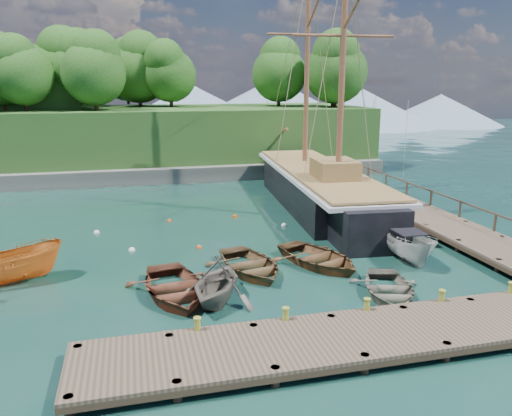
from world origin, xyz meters
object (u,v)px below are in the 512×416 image
Objects in this scene: rowboat_4 at (318,265)px; cabin_boat_white at (406,259)px; rowboat_0 at (174,296)px; rowboat_3 at (388,296)px; rowboat_1 at (217,302)px; motorboat_orange at (8,283)px; schooner at (319,191)px; rowboat_2 at (250,272)px.

cabin_boat_white is at bearing -25.66° from rowboat_4.
rowboat_4 is (6.95, 1.86, 0.00)m from rowboat_0.
rowboat_0 reaches higher than rowboat_3.
rowboat_4 is at bearing 55.16° from rowboat_1.
rowboat_0 is 7.19m from rowboat_4.
rowboat_1 reaches higher than motorboat_orange.
rowboat_4 is (-1.50, 3.98, 0.00)m from rowboat_3.
rowboat_1 is at bearing -120.41° from schooner.
rowboat_2 is at bearing 159.05° from rowboat_3.
rowboat_0 is at bearing -165.06° from rowboat_2.
rowboat_0 is at bearing 175.56° from rowboat_1.
rowboat_2 is at bearing -120.10° from schooner.
rowboat_2 is (2.03, 2.78, 0.00)m from rowboat_1.
rowboat_0 is at bearing -167.70° from cabin_boat_white.
rowboat_0 is 1.03× the size of rowboat_4.
cabin_boat_white is 0.17× the size of schooner.
rowboat_1 reaches higher than rowboat_3.
cabin_boat_white is at bearing 1.00° from rowboat_0.
rowboat_2 is 0.17× the size of schooner.
rowboat_3 is 0.15× the size of schooner.
rowboat_4 is (3.34, 0.06, 0.00)m from rowboat_2.
rowboat_3 is at bearing -50.56° from rowboat_2.
rowboat_4 reaches higher than rowboat_2.
rowboat_3 is at bearing -124.34° from cabin_boat_white.
rowboat_1 is 16.70m from schooner.
rowboat_4 reaches higher than rowboat_3.
rowboat_4 is at bearing -106.56° from schooner.
cabin_boat_white reaches higher than rowboat_2.
schooner reaches higher than rowboat_4.
rowboat_2 is 6.23m from rowboat_3.
rowboat_3 is 0.86× the size of rowboat_4.
rowboat_4 is at bearing -179.15° from cabin_boat_white.
motorboat_orange reaches higher than rowboat_0.
schooner is (9.53, 13.66, 1.11)m from rowboat_1.
rowboat_1 is (1.58, -0.98, 0.00)m from rowboat_0.
motorboat_orange is at bearing 152.85° from rowboat_4.
motorboat_orange reaches higher than rowboat_2.
cabin_boat_white is (11.42, 1.58, 0.00)m from rowboat_0.
rowboat_2 is 7.81m from cabin_boat_white.
cabin_boat_white is (4.47, -0.28, 0.00)m from rowboat_4.
rowboat_4 is at bearing -107.77° from motorboat_orange.
rowboat_2 is (3.60, 1.80, 0.00)m from rowboat_0.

